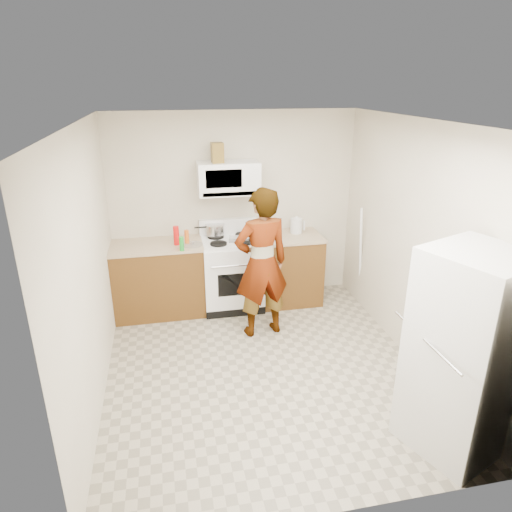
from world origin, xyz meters
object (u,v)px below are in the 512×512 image
object	(u,v)px
person	(262,264)
saucepan	(215,230)
microwave	(228,178)
kettle	(296,226)
gas_range	(232,272)
fridge	(466,354)

from	to	relation	value
person	saucepan	bearing A→B (deg)	-76.08
microwave	kettle	world-z (taller)	microwave
gas_range	saucepan	world-z (taller)	gas_range
kettle	person	bearing A→B (deg)	-104.31
gas_range	microwave	distance (m)	1.22
person	fridge	size ratio (longest dim) A/B	1.04
gas_range	person	distance (m)	0.89
person	microwave	bearing A→B (deg)	-85.17
microwave	kettle	distance (m)	1.12
person	kettle	size ratio (longest dim) A/B	9.26
person	kettle	bearing A→B (deg)	-137.28
saucepan	kettle	bearing A→B (deg)	-4.27
fridge	person	bearing A→B (deg)	98.30
kettle	gas_range	bearing A→B (deg)	-150.43
gas_range	kettle	xyz separation A→B (m)	(0.89, 0.10, 0.55)
person	kettle	xyz separation A→B (m)	(0.66, 0.86, 0.15)
fridge	saucepan	size ratio (longest dim) A/B	7.02
microwave	person	distance (m)	1.23
microwave	saucepan	xyz separation A→B (m)	(-0.18, 0.05, -0.68)
saucepan	gas_range	bearing A→B (deg)	-44.95
microwave	gas_range	bearing A→B (deg)	-90.00
gas_range	kettle	bearing A→B (deg)	6.54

